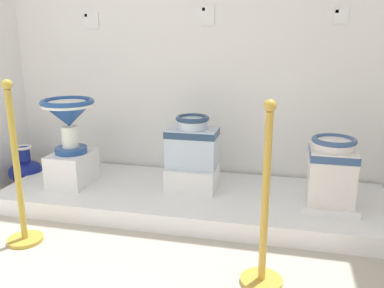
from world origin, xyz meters
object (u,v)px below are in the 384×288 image
at_px(stanchion_post_near_left, 20,191).
at_px(stanchion_post_near_right, 264,228).
at_px(antique_toilet_leftmost, 332,168).
at_px(info_placard_first, 91,20).
at_px(plinth_block_leftmost, 328,203).
at_px(plinth_block_tall_cobalt, 73,168).
at_px(info_placard_second, 208,15).
at_px(antique_toilet_tall_cobalt, 68,115).
at_px(info_placard_third, 341,16).
at_px(plinth_block_rightmost, 192,177).
at_px(decorative_vase_corner, 26,170).
at_px(antique_toilet_rightmost, 192,142).

xyz_separation_m(stanchion_post_near_left, stanchion_post_near_right, (1.54, -0.11, -0.02)).
relative_size(antique_toilet_leftmost, info_placard_first, 3.27).
bearing_deg(plinth_block_leftmost, plinth_block_tall_cobalt, 179.93).
bearing_deg(info_placard_second, stanchion_post_near_right, -67.25).
relative_size(antique_toilet_tall_cobalt, info_placard_first, 3.09).
bearing_deg(plinth_block_tall_cobalt, info_placard_third, 15.62).
bearing_deg(stanchion_post_near_left, info_placard_third, 33.26).
xyz_separation_m(antique_toilet_tall_cobalt, stanchion_post_near_right, (1.58, -0.84, -0.37)).
bearing_deg(antique_toilet_tall_cobalt, plinth_block_leftmost, -0.07).
distance_m(plinth_block_tall_cobalt, plinth_block_leftmost, 1.99).
bearing_deg(plinth_block_rightmost, info_placard_third, 23.16).
distance_m(info_placard_first, info_placard_second, 1.03).
xyz_separation_m(info_placard_first, info_placard_second, (1.03, -0.00, 0.03)).
xyz_separation_m(plinth_block_leftmost, stanchion_post_near_right, (-0.41, -0.84, 0.17)).
bearing_deg(info_placard_second, stanchion_post_near_left, -126.23).
bearing_deg(stanchion_post_near_right, plinth_block_tall_cobalt, 151.96).
height_order(antique_toilet_tall_cobalt, decorative_vase_corner, antique_toilet_tall_cobalt).
height_order(info_placard_second, stanchion_post_near_right, info_placard_second).
relative_size(plinth_block_tall_cobalt, antique_toilet_rightmost, 0.98).
distance_m(plinth_block_rightmost, info_placard_first, 1.63).
bearing_deg(antique_toilet_leftmost, antique_toilet_tall_cobalt, 179.93).
bearing_deg(info_placard_third, plinth_block_rightmost, -156.84).
bearing_deg(plinth_block_rightmost, info_placard_second, 87.22).
height_order(plinth_block_rightmost, plinth_block_leftmost, plinth_block_rightmost).
bearing_deg(info_placard_second, antique_toilet_leftmost, -29.63).
bearing_deg(decorative_vase_corner, plinth_block_rightmost, -2.64).
bearing_deg(stanchion_post_near_right, info_placard_second, 112.75).
bearing_deg(decorative_vase_corner, info_placard_third, 8.28).
distance_m(info_placard_third, decorative_vase_corner, 2.92).
xyz_separation_m(plinth_block_leftmost, info_placard_third, (0.03, 0.57, 1.29)).
xyz_separation_m(antique_toilet_leftmost, decorative_vase_corner, (-2.56, 0.19, -0.28)).
distance_m(plinth_block_leftmost, info_placard_first, 2.46).
height_order(plinth_block_leftmost, antique_toilet_leftmost, antique_toilet_leftmost).
distance_m(plinth_block_tall_cobalt, decorative_vase_corner, 0.61).
bearing_deg(antique_toilet_tall_cobalt, plinth_block_tall_cobalt, -75.96).
bearing_deg(stanchion_post_near_right, decorative_vase_corner, 154.47).
xyz_separation_m(antique_toilet_rightmost, info_placard_second, (0.02, 0.45, 0.95)).
relative_size(antique_toilet_tall_cobalt, stanchion_post_near_left, 0.41).
xyz_separation_m(info_placard_second, info_placard_third, (1.03, -0.00, -0.02)).
distance_m(antique_toilet_tall_cobalt, stanchion_post_near_right, 1.83).
xyz_separation_m(antique_toilet_tall_cobalt, info_placard_third, (2.02, 0.56, 0.74)).
height_order(plinth_block_leftmost, stanchion_post_near_left, stanchion_post_near_left).
bearing_deg(info_placard_first, antique_toilet_tall_cobalt, -86.08).
xyz_separation_m(plinth_block_rightmost, antique_toilet_leftmost, (1.02, -0.12, 0.20)).
xyz_separation_m(info_placard_third, stanchion_post_near_right, (-0.44, -1.41, -1.11)).
relative_size(info_placard_third, decorative_vase_corner, 0.32).
distance_m(antique_toilet_rightmost, plinth_block_leftmost, 1.08).
bearing_deg(decorative_vase_corner, plinth_block_tall_cobalt, -18.07).
bearing_deg(stanchion_post_near_left, plinth_block_rightmost, 42.41).
bearing_deg(antique_toilet_leftmost, info_placard_second, 150.37).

